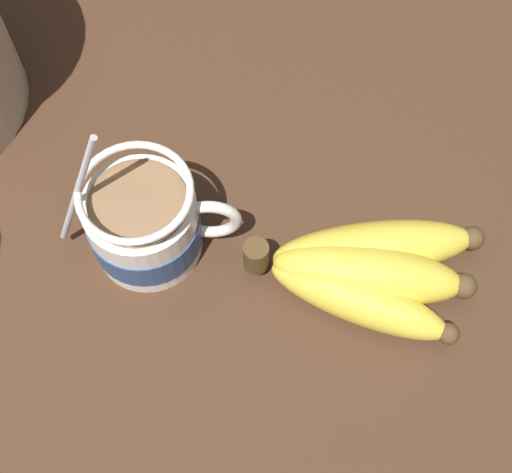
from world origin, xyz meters
TOP-DOWN VIEW (x-y plane):
  - table at (0.00, 0.00)cm, footprint 135.21×135.21cm
  - coffee_mug at (-8.66, -2.45)cm, footprint 14.77×8.90cm
  - banana_bunch at (8.77, -5.80)cm, footprint 18.93×11.78cm

SIDE VIEW (x-z plane):
  - table at x=0.00cm, z-range 0.00..3.42cm
  - banana_bunch at x=8.77cm, z-range 3.29..7.87cm
  - coffee_mug at x=-8.66cm, z-range -0.63..14.94cm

